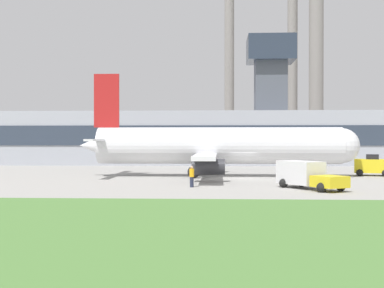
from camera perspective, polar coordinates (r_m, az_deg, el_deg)
The scene contains 12 objects.
ground_plane at distance 51.06m, azimuth 5.51°, elevation -3.69°, with size 400.00×400.00×0.00m, color #999691.
grass_strip at distance 15.02m, azimuth 11.80°, elevation -13.83°, with size 240.00×37.00×0.06m.
terminal_building at distance 82.09m, azimuth 4.76°, elevation 0.89°, with size 78.73×15.45×19.30m.
smokestack_left at distance 114.16m, azimuth 4.00°, elevation 9.17°, with size 2.31×2.31×41.65m.
smokestack_right at distance 115.42m, azimuth 10.67°, elevation 8.13°, with size 2.40×2.40×37.92m.
smokestack_far at distance 114.16m, azimuth 13.11°, elevation 10.18°, with size 3.38×3.38×45.58m.
airplane at distance 53.70m, azimuth 2.51°, elevation -0.24°, with size 28.12×23.65×10.37m.
pushback_tug at distance 57.69m, azimuth 18.68°, elevation -2.24°, with size 3.90×3.11×2.20m.
baggage_truck at distance 41.22m, azimuth 12.14°, elevation -3.27°, with size 4.78×6.25×2.06m.
ground_crew_person at distance 41.69m, azimuth -0.03°, elevation -3.47°, with size 0.38×0.38×1.66m.
traffic_cone_near_nose at distance 48.82m, azimuth 12.52°, elevation -3.55°, with size 0.66×0.66×0.64m.
traffic_cone_wingtip at distance 46.51m, azimuth 9.97°, elevation -3.80°, with size 0.52×0.52×0.56m.
Camera 1 is at (-2.23, -50.88, 3.75)m, focal length 50.00 mm.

